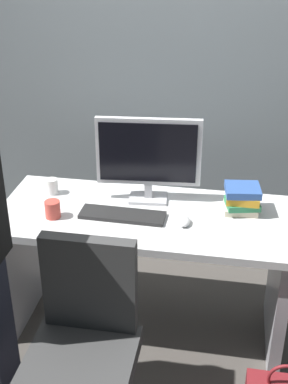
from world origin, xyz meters
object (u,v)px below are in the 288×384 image
at_px(mouse, 184,221).
at_px(book_stack, 242,199).
at_px(cup_by_monitor, 52,186).
at_px(office_chair, 84,359).
at_px(keyboard, 122,215).
at_px(cup_near_keyboard, 53,209).
at_px(monitor, 148,155).
at_px(desk, 146,249).

xyz_separation_m(mouse, book_stack, (0.27, 0.18, 0.06)).
bearing_deg(book_stack, cup_by_monitor, 178.46).
bearing_deg(office_chair, keyboard, 88.16).
xyz_separation_m(office_chair, cup_near_keyboard, (-0.32, 0.62, 0.34)).
relative_size(monitor, keyboard, 1.26).
relative_size(monitor, book_stack, 2.80).
relative_size(office_chair, book_stack, 4.86).
height_order(office_chair, cup_near_keyboard, office_chair).
xyz_separation_m(desk, keyboard, (-0.11, -0.05, 0.23)).
height_order(desk, monitor, monitor).
bearing_deg(desk, cup_by_monitor, 166.17).
bearing_deg(cup_by_monitor, desk, -13.83).
xyz_separation_m(monitor, keyboard, (-0.10, -0.20, -0.25)).
bearing_deg(cup_near_keyboard, keyboard, 10.17).
xyz_separation_m(desk, book_stack, (0.48, 0.11, 0.29)).
height_order(mouse, book_stack, book_stack).
bearing_deg(cup_by_monitor, keyboard, -23.24).
bearing_deg(keyboard, cup_near_keyboard, -168.57).
bearing_deg(keyboard, book_stack, 16.22).
height_order(desk, mouse, mouse).
bearing_deg(cup_by_monitor, office_chair, -64.97).
bearing_deg(cup_near_keyboard, office_chair, -62.84).
bearing_deg(office_chair, cup_by_monitor, 115.03).
distance_m(office_chair, monitor, 1.05).
bearing_deg(book_stack, mouse, -147.36).
bearing_deg(monitor, keyboard, -115.55).
bearing_deg(cup_near_keyboard, book_stack, 13.21).
xyz_separation_m(office_chair, book_stack, (0.61, 0.84, 0.37)).
bearing_deg(desk, office_chair, -100.14).
distance_m(mouse, book_stack, 0.33).
bearing_deg(cup_by_monitor, monitor, 2.09).
height_order(desk, cup_by_monitor, cup_by_monitor).
bearing_deg(keyboard, cup_by_monitor, 158.03).
relative_size(office_chair, cup_by_monitor, 11.00).
bearing_deg(cup_near_keyboard, desk, 14.01).
relative_size(office_chair, mouse, 9.40).
height_order(mouse, cup_near_keyboard, cup_near_keyboard).
height_order(office_chair, monitor, monitor).
bearing_deg(mouse, cup_near_keyboard, -176.26).
xyz_separation_m(keyboard, book_stack, (0.59, 0.16, 0.06)).
height_order(cup_near_keyboard, cup_by_monitor, cup_near_keyboard).
bearing_deg(mouse, cup_by_monitor, 164.72).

